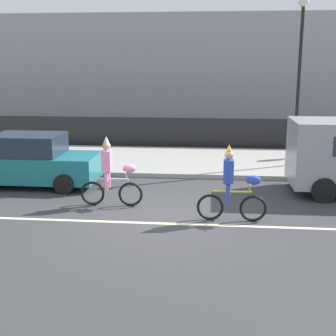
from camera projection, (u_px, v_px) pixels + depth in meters
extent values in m
plane|color=#38383A|center=(164.00, 217.00, 11.87)|extent=(80.00, 80.00, 0.00)
cube|color=beige|center=(162.00, 223.00, 11.38)|extent=(36.00, 0.14, 0.01)
cube|color=#9E9B93|center=(182.00, 161.00, 18.15)|extent=(60.00, 5.00, 0.15)
cube|color=black|center=(187.00, 133.00, 20.83)|extent=(40.00, 0.08, 1.40)
cube|color=#99939E|center=(158.00, 72.00, 28.83)|extent=(28.00, 8.00, 6.34)
torus|color=black|center=(130.00, 194.00, 12.68)|extent=(0.67, 0.08, 0.67)
torus|color=black|center=(93.00, 193.00, 12.77)|extent=(0.67, 0.08, 0.67)
cylinder|color=silver|center=(111.00, 179.00, 12.63)|extent=(0.97, 0.06, 0.05)
cylinder|color=silver|center=(105.00, 176.00, 12.63)|extent=(0.04, 0.04, 0.18)
cylinder|color=silver|center=(126.00, 175.00, 12.57)|extent=(0.04, 0.04, 0.23)
cylinder|color=silver|center=(126.00, 171.00, 12.54)|extent=(0.04, 0.50, 0.03)
ellipsoid|color=pink|center=(129.00, 169.00, 12.52)|extent=(0.36, 0.20, 0.24)
cube|color=pink|center=(107.00, 160.00, 12.53)|extent=(0.24, 0.32, 0.56)
sphere|color=tan|center=(106.00, 146.00, 12.44)|extent=(0.22, 0.22, 0.22)
cone|color=silver|center=(106.00, 139.00, 12.40)|extent=(0.14, 0.14, 0.16)
cylinder|color=pink|center=(106.00, 182.00, 12.51)|extent=(0.11, 0.11, 0.48)
cylinder|color=pink|center=(109.00, 179.00, 12.79)|extent=(0.11, 0.11, 0.48)
torus|color=black|center=(253.00, 208.00, 11.46)|extent=(0.67, 0.07, 0.67)
torus|color=black|center=(210.00, 207.00, 11.56)|extent=(0.67, 0.07, 0.67)
cylinder|color=gold|center=(232.00, 192.00, 11.42)|extent=(0.97, 0.05, 0.05)
cylinder|color=gold|center=(226.00, 188.00, 11.41)|extent=(0.04, 0.04, 0.18)
cylinder|color=gold|center=(250.00, 188.00, 11.35)|extent=(0.04, 0.04, 0.23)
cylinder|color=gold|center=(250.00, 183.00, 11.33)|extent=(0.03, 0.50, 0.03)
ellipsoid|color=#2D47B2|center=(253.00, 180.00, 11.30)|extent=(0.36, 0.20, 0.24)
cube|color=#2D47B2|center=(228.00, 171.00, 11.31)|extent=(0.24, 0.32, 0.56)
sphere|color=tan|center=(229.00, 155.00, 11.22)|extent=(0.22, 0.22, 0.22)
cone|color=gold|center=(229.00, 148.00, 11.18)|extent=(0.14, 0.14, 0.16)
cylinder|color=#2D47B2|center=(228.00, 195.00, 11.30)|extent=(0.11, 0.11, 0.48)
cylinder|color=#2D47B2|center=(228.00, 191.00, 11.57)|extent=(0.11, 0.11, 0.48)
cylinder|color=black|center=(324.00, 190.00, 13.03)|extent=(0.70, 0.22, 0.70)
cylinder|color=black|center=(310.00, 173.00, 14.97)|extent=(0.70, 0.22, 0.70)
cube|color=#1E727A|center=(33.00, 167.00, 14.74)|extent=(4.10, 1.72, 0.80)
cube|color=#232D3D|center=(28.00, 144.00, 14.59)|extent=(2.10, 1.58, 0.64)
cylinder|color=black|center=(64.00, 184.00, 13.85)|extent=(0.60, 0.20, 0.60)
cylinder|color=black|center=(80.00, 171.00, 15.52)|extent=(0.60, 0.20, 0.60)
cylinder|color=black|center=(7.00, 169.00, 15.76)|extent=(0.60, 0.20, 0.60)
cylinder|color=black|center=(298.00, 89.00, 16.45)|extent=(0.12, 0.12, 5.50)
sphere|color=#EAEACC|center=(304.00, 1.00, 15.80)|extent=(0.36, 0.36, 0.36)
cylinder|color=#33333D|center=(300.00, 147.00, 18.26)|extent=(0.20, 0.20, 0.85)
cube|color=black|center=(301.00, 129.00, 18.10)|extent=(0.32, 0.20, 0.56)
sphere|color=#9E7051|center=(302.00, 119.00, 18.02)|extent=(0.20, 0.20, 0.20)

